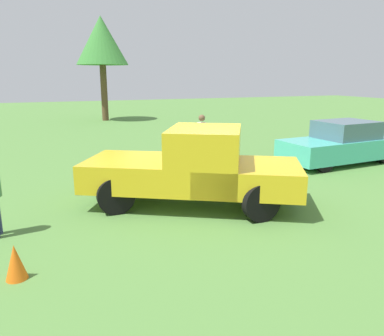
# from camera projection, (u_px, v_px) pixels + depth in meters

# --- Properties ---
(ground_plane) EXTENTS (80.00, 80.00, 0.00)m
(ground_plane) POSITION_uv_depth(u_px,v_px,m) (204.00, 201.00, 9.27)
(ground_plane) COLOR #54843D
(pickup_truck) EXTENTS (5.24, 4.11, 1.84)m
(pickup_truck) POSITION_uv_depth(u_px,v_px,m) (197.00, 166.00, 8.73)
(pickup_truck) COLOR black
(pickup_truck) RESTS_ON ground_plane
(sedan_near) EXTENTS (4.45, 2.08, 1.47)m
(sedan_near) POSITION_uv_depth(u_px,v_px,m) (341.00, 144.00, 13.15)
(sedan_near) COLOR black
(sedan_near) RESTS_ON ground_plane
(person_bystander) EXTENTS (0.34, 0.34, 1.71)m
(person_bystander) POSITION_uv_depth(u_px,v_px,m) (202.00, 137.00, 12.86)
(person_bystander) COLOR navy
(person_bystander) RESTS_ON ground_plane
(tree_back_right) EXTENTS (3.40, 3.40, 6.80)m
(tree_back_right) POSITION_uv_depth(u_px,v_px,m) (101.00, 41.00, 24.80)
(tree_back_right) COLOR brown
(tree_back_right) RESTS_ON ground_plane
(traffic_cone) EXTENTS (0.32, 0.32, 0.55)m
(traffic_cone) POSITION_uv_depth(u_px,v_px,m) (15.00, 262.00, 5.64)
(traffic_cone) COLOR orange
(traffic_cone) RESTS_ON ground_plane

